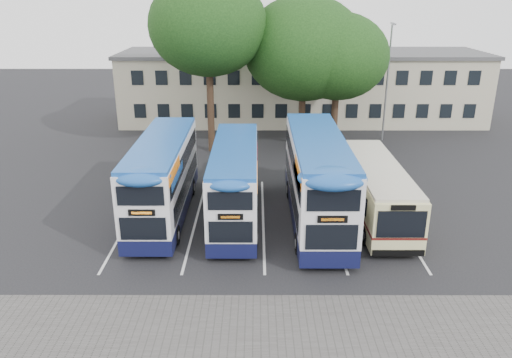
{
  "coord_description": "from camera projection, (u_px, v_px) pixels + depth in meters",
  "views": [
    {
      "loc": [
        -4.1,
        -18.69,
        11.14
      ],
      "look_at": [
        -4.12,
        5.0,
        2.26
      ],
      "focal_mm": 35.0,
      "sensor_mm": 36.0,
      "label": 1
    }
  ],
  "objects": [
    {
      "name": "bus_single",
      "position": [
        376.0,
        187.0,
        26.0
      ],
      "size": [
        2.45,
        9.63,
        2.87
      ],
      "color": "beige",
      "rests_on": "ground"
    },
    {
      "name": "bus_dd_right",
      "position": [
        317.0,
        176.0,
        25.14
      ],
      "size": [
        2.6,
        10.73,
        4.47
      ],
      "color": "#0F1239",
      "rests_on": "ground"
    },
    {
      "name": "ground",
      "position": [
        352.0,
        269.0,
        21.4
      ],
      "size": [
        120.0,
        120.0,
        0.0
      ],
      "primitive_type": "plane",
      "color": "black",
      "rests_on": "ground"
    },
    {
      "name": "paving_strip",
      "position": [
        319.0,
        346.0,
        16.72
      ],
      "size": [
        40.0,
        6.0,
        0.01
      ],
      "primitive_type": "cube",
      "color": "#595654",
      "rests_on": "ground"
    },
    {
      "name": "tree_left",
      "position": [
        208.0,
        25.0,
        34.3
      ],
      "size": [
        8.21,
        8.21,
        12.52
      ],
      "color": "black",
      "rests_on": "ground"
    },
    {
      "name": "tree_mid",
      "position": [
        304.0,
        49.0,
        36.46
      ],
      "size": [
        8.93,
        8.93,
        11.1
      ],
      "color": "black",
      "rests_on": "ground"
    },
    {
      "name": "bus_dd_mid",
      "position": [
        235.0,
        179.0,
        25.48
      ],
      "size": [
        2.3,
        9.48,
        3.95
      ],
      "color": "#0F1239",
      "rests_on": "ground"
    },
    {
      "name": "bay_lines",
      "position": [
        263.0,
        219.0,
        26.09
      ],
      "size": [
        14.12,
        11.0,
        0.01
      ],
      "color": "silver",
      "rests_on": "ground"
    },
    {
      "name": "depot_building",
      "position": [
        301.0,
        86.0,
        45.57
      ],
      "size": [
        32.4,
        8.4,
        6.2
      ],
      "color": "beige",
      "rests_on": "ground"
    },
    {
      "name": "tree_right",
      "position": [
        338.0,
        57.0,
        36.17
      ],
      "size": [
        7.37,
        7.37,
        9.92
      ],
      "color": "black",
      "rests_on": "ground"
    },
    {
      "name": "lamp_post",
      "position": [
        388.0,
        76.0,
        38.31
      ],
      "size": [
        0.25,
        1.05,
        9.06
      ],
      "color": "gray",
      "rests_on": "ground"
    },
    {
      "name": "bus_dd_left",
      "position": [
        163.0,
        175.0,
        25.82
      ],
      "size": [
        2.42,
        10.0,
        4.17
      ],
      "color": "#0F1239",
      "rests_on": "ground"
    }
  ]
}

